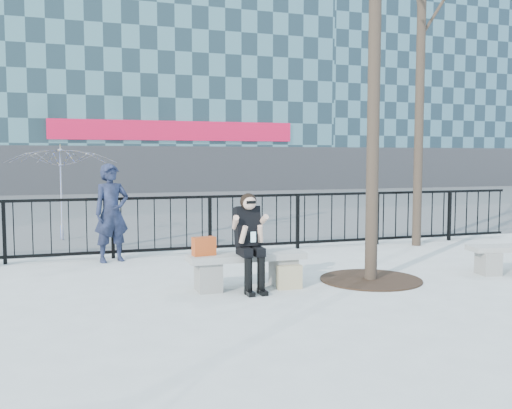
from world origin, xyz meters
name	(u,v)px	position (x,y,z in m)	size (l,w,h in m)	color
ground	(247,288)	(0.00, 0.00, 0.00)	(120.00, 120.00, 0.00)	#A8A8A2
street_surface	(132,204)	(0.00, 15.00, 0.00)	(60.00, 23.00, 0.01)	#474747
railing	(200,225)	(0.00, 3.00, 0.55)	(14.00, 0.06, 1.10)	black
building_right	(409,33)	(20.00, 27.00, 10.30)	(16.20, 10.20, 20.60)	slate
tree_grate	(371,279)	(1.90, -0.10, 0.01)	(1.50, 1.50, 0.02)	black
bench_main	(247,267)	(0.00, 0.00, 0.30)	(1.65, 0.46, 0.49)	slate
seated_woman	(250,242)	(0.00, -0.16, 0.67)	(0.50, 0.64, 1.34)	black
handbag	(204,246)	(-0.60, 0.02, 0.62)	(0.31, 0.15, 0.25)	#B64116
shopping_bag	(289,277)	(0.55, -0.23, 0.16)	(0.35, 0.13, 0.33)	tan
standing_man	(112,213)	(-1.64, 2.67, 0.86)	(0.63, 0.41, 1.72)	black
vendor_umbrella	(62,193)	(-2.47, 5.63, 1.06)	(2.30, 2.35, 2.11)	gold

